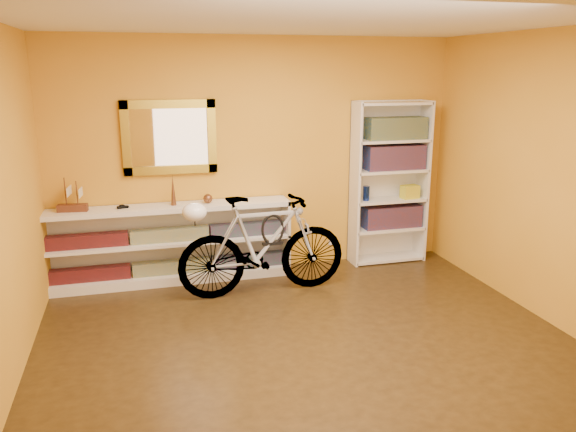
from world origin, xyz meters
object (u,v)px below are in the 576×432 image
object	(u,v)px
bicycle	(263,245)
helmet	(194,212)
bookcase	(389,183)
console_unit	(170,244)

from	to	relation	value
bicycle	helmet	distance (m)	0.78
bookcase	bicycle	distance (m)	1.82
bicycle	helmet	world-z (taller)	bicycle
console_unit	bookcase	bearing A→B (deg)	0.56
console_unit	bicycle	distance (m)	1.07
bookcase	bicycle	bearing A→B (deg)	-159.72
bicycle	console_unit	bearing A→B (deg)	54.63
bookcase	console_unit	bearing A→B (deg)	-179.44
console_unit	bicycle	world-z (taller)	bicycle
console_unit	bicycle	xyz separation A→B (m)	(0.89, -0.59, 0.10)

